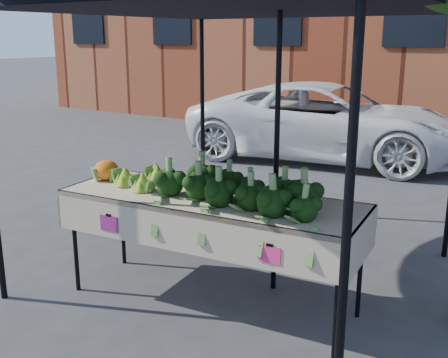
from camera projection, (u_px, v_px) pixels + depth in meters
ground at (204, 303)px, 4.40m from camera, size 90.00×90.00×0.00m
table at (210, 251)px, 4.30m from camera, size 2.47×1.02×0.90m
canopy at (245, 126)px, 4.56m from camera, size 3.16×3.16×2.74m
broccoli_heap at (242, 184)px, 4.02m from camera, size 1.38×0.58×0.27m
romanesco_cluster at (147, 172)px, 4.53m from camera, size 0.44×0.58×0.21m
cauliflower_pair at (106, 169)px, 4.67m from camera, size 0.21×0.21×0.19m
vehicle at (332, 18)px, 8.98m from camera, size 1.62×2.37×4.79m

